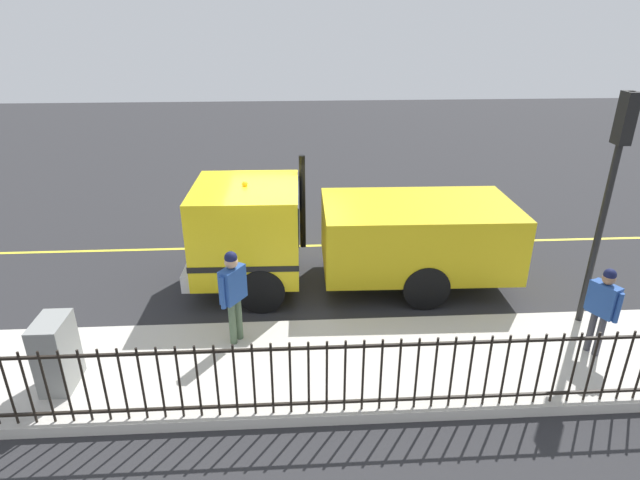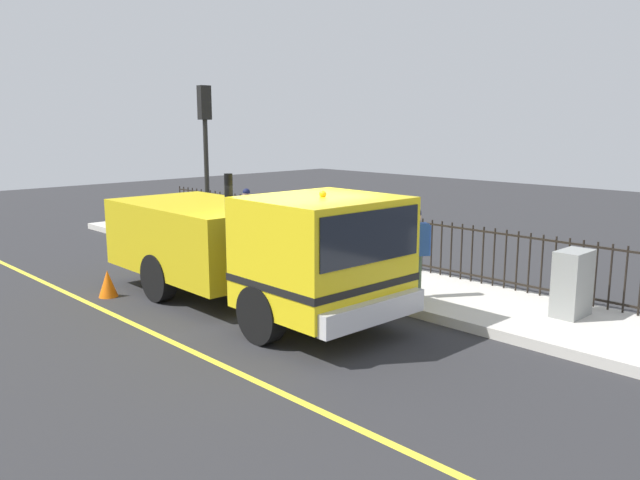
# 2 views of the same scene
# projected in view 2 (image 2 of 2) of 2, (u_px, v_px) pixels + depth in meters

# --- Properties ---
(ground_plane) EXTENTS (54.17, 54.17, 0.00)m
(ground_plane) POSITION_uv_depth(u_px,v_px,m) (291.00, 321.00, 11.36)
(ground_plane) COLOR #2B2B2D
(ground_plane) RESTS_ON ground
(sidewalk_slab) EXTENTS (2.61, 24.62, 0.18)m
(sidewalk_slab) POSITION_uv_depth(u_px,v_px,m) (398.00, 286.00, 13.42)
(sidewalk_slab) COLOR beige
(sidewalk_slab) RESTS_ON ground
(lane_marking) EXTENTS (0.12, 22.16, 0.01)m
(lane_marking) POSITION_uv_depth(u_px,v_px,m) (189.00, 350.00, 9.90)
(lane_marking) COLOR yellow
(lane_marking) RESTS_ON ground
(work_truck) EXTENTS (2.50, 7.01, 2.69)m
(work_truck) POSITION_uv_depth(u_px,v_px,m) (257.00, 243.00, 11.75)
(work_truck) COLOR yellow
(work_truck) RESTS_ON ground
(worker_standing) EXTENTS (0.56, 0.46, 1.76)m
(worker_standing) POSITION_uv_depth(u_px,v_px,m) (415.00, 243.00, 12.04)
(worker_standing) COLOR #264C99
(worker_standing) RESTS_ON sidewalk_slab
(pedestrian_distant) EXTENTS (0.55, 0.38, 1.61)m
(pedestrian_distant) POSITION_uv_depth(u_px,v_px,m) (247.00, 212.00, 16.91)
(pedestrian_distant) COLOR #264C99
(pedestrian_distant) RESTS_ON sidewalk_slab
(iron_fence) EXTENTS (0.04, 20.96, 1.22)m
(iron_fence) POSITION_uv_depth(u_px,v_px,m) (431.00, 246.00, 14.09)
(iron_fence) COLOR black
(iron_fence) RESTS_ON sidewalk_slab
(traffic_light_near) EXTENTS (0.31, 0.22, 4.26)m
(traffic_light_near) POSITION_uv_depth(u_px,v_px,m) (205.00, 136.00, 16.07)
(traffic_light_near) COLOR black
(traffic_light_near) RESTS_ON sidewalk_slab
(utility_cabinet) EXTENTS (0.73, 0.46, 1.17)m
(utility_cabinet) POSITION_uv_depth(u_px,v_px,m) (572.00, 283.00, 10.97)
(utility_cabinet) COLOR gray
(utility_cabinet) RESTS_ON sidewalk_slab
(traffic_cone) EXTENTS (0.39, 0.39, 0.56)m
(traffic_cone) POSITION_uv_depth(u_px,v_px,m) (108.00, 284.00, 12.88)
(traffic_cone) COLOR orange
(traffic_cone) RESTS_ON ground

